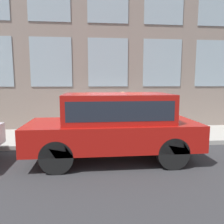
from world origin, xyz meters
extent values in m
plane|color=#2D2D30|center=(0.00, 0.00, 0.00)|extent=(80.00, 80.00, 0.00)
cube|color=#9E9B93|center=(1.32, 0.00, 0.08)|extent=(2.64, 60.00, 0.15)
cube|color=gray|center=(2.79, 0.00, 4.22)|extent=(0.30, 40.00, 8.43)
cube|color=#8C9EA8|center=(2.62, -4.87, 3.04)|extent=(0.03, 1.74, 2.07)
cube|color=#8C9EA8|center=(2.62, -2.44, 3.04)|extent=(0.03, 1.74, 2.07)
cube|color=#8C9EA8|center=(2.62, 0.00, 3.04)|extent=(0.03, 1.74, 2.07)
cube|color=#8C9EA8|center=(2.62, 2.44, 3.04)|extent=(0.03, 1.74, 2.07)
cube|color=#8C9EA8|center=(2.62, -4.87, 5.73)|extent=(0.03, 1.74, 2.07)
cube|color=#8C9EA8|center=(2.62, -2.44, 5.73)|extent=(0.03, 1.74, 2.07)
cylinder|color=gray|center=(0.64, 0.43, 0.17)|extent=(0.33, 0.33, 0.04)
cylinder|color=gray|center=(0.64, 0.43, 0.45)|extent=(0.25, 0.25, 0.60)
sphere|color=slate|center=(0.64, 0.43, 0.75)|extent=(0.26, 0.26, 0.26)
cylinder|color=black|center=(0.64, 0.43, 0.83)|extent=(0.09, 0.09, 0.10)
cylinder|color=gray|center=(0.64, 0.26, 0.52)|extent=(0.09, 0.10, 0.09)
cylinder|color=gray|center=(0.64, 0.61, 0.52)|extent=(0.09, 0.10, 0.09)
cylinder|color=#726651|center=(1.00, -0.42, 0.56)|extent=(0.12, 0.12, 0.81)
cylinder|color=#726651|center=(1.17, -0.42, 0.56)|extent=(0.12, 0.12, 0.81)
cube|color=#72288C|center=(1.08, -0.42, 1.27)|extent=(0.22, 0.15, 0.61)
cylinder|color=#72288C|center=(0.93, -0.42, 1.28)|extent=(0.09, 0.09, 0.58)
cylinder|color=#72288C|center=(1.24, -0.42, 1.28)|extent=(0.09, 0.09, 0.58)
sphere|color=#8C6647|center=(1.08, -0.42, 1.70)|extent=(0.27, 0.27, 0.27)
cylinder|color=black|center=(-1.92, 1.62, 0.41)|extent=(0.24, 0.82, 0.82)
cylinder|color=black|center=(-0.33, 1.62, 0.41)|extent=(0.24, 0.82, 0.82)
cylinder|color=black|center=(-1.92, -1.26, 0.41)|extent=(0.24, 0.82, 0.82)
cylinder|color=black|center=(-0.33, -1.26, 0.41)|extent=(0.24, 0.82, 0.82)
cube|color=#A5140F|center=(-1.12, 0.18, 0.76)|extent=(1.83, 4.66, 0.69)
cube|color=#A5140F|center=(-1.12, 0.06, 1.49)|extent=(1.61, 2.89, 0.77)
cube|color=#1E232D|center=(-1.12, 0.06, 1.49)|extent=(1.62, 2.66, 0.49)
camera|label=1|loc=(-7.07, 0.80, 2.19)|focal=35.00mm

